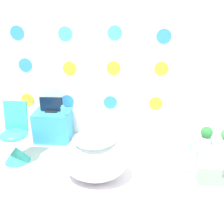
{
  "coord_description": "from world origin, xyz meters",
  "views": [
    {
      "loc": [
        0.64,
        -1.97,
        2.0
      ],
      "look_at": [
        0.42,
        0.98,
        0.83
      ],
      "focal_mm": 42.0,
      "sensor_mm": 36.0,
      "label": 1
    }
  ],
  "objects_px": {
    "chair": "(16,144)",
    "tv": "(51,105)",
    "vase": "(63,111)",
    "potted_plant_left": "(206,135)",
    "bathtub": "(95,158)"
  },
  "relations": [
    {
      "from": "chair",
      "to": "potted_plant_left",
      "type": "relative_size",
      "value": 3.9
    },
    {
      "from": "bathtub",
      "to": "potted_plant_left",
      "type": "bearing_deg",
      "value": -0.69
    },
    {
      "from": "vase",
      "to": "tv",
      "type": "bearing_deg",
      "value": 143.25
    },
    {
      "from": "chair",
      "to": "potted_plant_left",
      "type": "distance_m",
      "value": 2.48
    },
    {
      "from": "bathtub",
      "to": "tv",
      "type": "bearing_deg",
      "value": 128.93
    },
    {
      "from": "vase",
      "to": "potted_plant_left",
      "type": "distance_m",
      "value": 2.06
    },
    {
      "from": "bathtub",
      "to": "tv",
      "type": "xyz_separation_m",
      "value": [
        -0.82,
        1.01,
        0.3
      ]
    },
    {
      "from": "chair",
      "to": "tv",
      "type": "bearing_deg",
      "value": 64.27
    },
    {
      "from": "chair",
      "to": "tv",
      "type": "distance_m",
      "value": 0.82
    },
    {
      "from": "vase",
      "to": "potted_plant_left",
      "type": "height_order",
      "value": "potted_plant_left"
    },
    {
      "from": "chair",
      "to": "vase",
      "type": "relative_size",
      "value": 4.89
    },
    {
      "from": "tv",
      "to": "potted_plant_left",
      "type": "distance_m",
      "value": 2.34
    },
    {
      "from": "tv",
      "to": "vase",
      "type": "height_order",
      "value": "tv"
    },
    {
      "from": "vase",
      "to": "bathtub",
      "type": "bearing_deg",
      "value": -54.99
    },
    {
      "from": "vase",
      "to": "potted_plant_left",
      "type": "bearing_deg",
      "value": -24.56
    }
  ]
}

